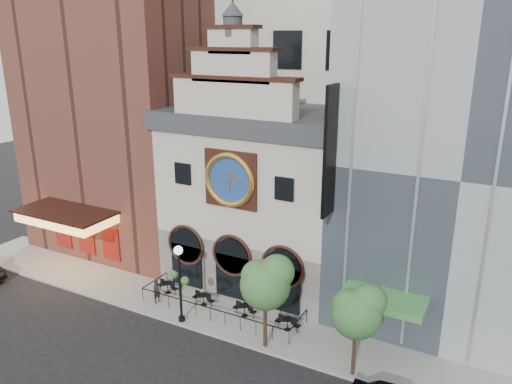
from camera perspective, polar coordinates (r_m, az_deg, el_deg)
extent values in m
plane|color=black|center=(31.12, -6.47, -15.70)|extent=(120.00, 120.00, 0.00)
cube|color=gray|center=(32.84, -3.96, -13.53)|extent=(44.00, 5.00, 0.15)
cube|color=#605E5B|center=(36.12, 0.59, -6.75)|extent=(12.00, 8.00, 4.00)
cube|color=beige|center=(34.23, 0.61, 1.67)|extent=(12.00, 8.00, 7.00)
cube|color=#2D3035|center=(33.35, 0.64, 8.47)|extent=(12.60, 8.60, 1.20)
cube|color=black|center=(30.56, -2.89, 1.46)|extent=(3.60, 0.25, 3.60)
cylinder|color=navy|center=(30.44, -3.03, 1.39)|extent=(3.10, 0.12, 3.10)
torus|color=gold|center=(30.38, -3.11, 1.35)|extent=(3.46, 0.36, 3.46)
cylinder|color=#2D3035|center=(29.79, -2.67, 18.38)|extent=(1.10, 1.10, 1.10)
cone|color=#2D3035|center=(29.82, -2.70, 20.20)|extent=(1.30, 1.30, 0.80)
cube|color=#583025|center=(42.26, -14.22, 11.08)|extent=(14.00, 12.00, 25.00)
cube|color=#FFBF59|center=(38.79, -20.85, -2.71)|extent=(7.00, 3.40, 0.70)
cube|color=black|center=(38.64, -20.92, -2.08)|extent=(7.40, 3.80, 0.15)
cube|color=maroon|center=(40.56, -18.79, -4.94)|extent=(5.60, 0.15, 2.60)
cube|color=gray|center=(32.08, 23.55, 3.73)|extent=(14.00, 12.00, 20.00)
cube|color=#3E8942|center=(28.08, 14.27, -11.90)|extent=(4.50, 2.40, 0.35)
cube|color=black|center=(26.37, 8.44, 4.54)|extent=(0.18, 1.60, 7.00)
cylinder|color=black|center=(34.96, -10.08, -10.21)|extent=(0.68, 0.68, 0.03)
cylinder|color=black|center=(35.13, -10.05, -10.74)|extent=(0.06, 0.06, 0.72)
cylinder|color=black|center=(33.19, -6.05, -11.61)|extent=(0.68, 0.68, 0.03)
cylinder|color=black|center=(33.37, -6.03, -12.17)|extent=(0.06, 0.06, 0.72)
cylinder|color=black|center=(31.86, -1.32, -12.84)|extent=(0.68, 0.68, 0.03)
cylinder|color=black|center=(32.05, -1.32, -13.41)|extent=(0.06, 0.06, 0.72)
cylinder|color=black|center=(30.59, 3.63, -14.28)|extent=(0.68, 0.68, 0.03)
cylinder|color=black|center=(30.78, 3.61, -14.87)|extent=(0.06, 0.06, 0.72)
imported|color=black|center=(33.96, -11.26, -11.01)|extent=(0.51, 0.66, 1.63)
cylinder|color=black|center=(30.97, -8.66, -10.76)|extent=(0.16, 0.16, 4.55)
cylinder|color=black|center=(32.03, -8.48, -14.13)|extent=(0.40, 0.40, 0.27)
sphere|color=white|center=(29.90, -8.87, -6.60)|extent=(0.55, 0.55, 0.55)
sphere|color=#295B24|center=(31.07, -9.30, -9.28)|extent=(0.51, 0.51, 0.51)
sphere|color=#295B24|center=(30.26, -8.12, -9.99)|extent=(0.51, 0.51, 0.51)
cylinder|color=#382619|center=(28.76, 1.05, -14.71)|extent=(0.21, 0.21, 3.01)
sphere|color=#2F6227|center=(27.58, 1.08, -10.55)|extent=(2.79, 2.79, 2.79)
sphere|color=#2F6227|center=(27.28, 2.42, -9.12)|extent=(1.93, 1.93, 1.93)
sphere|color=#2F6227|center=(27.33, 0.07, -9.55)|extent=(1.72, 1.72, 1.72)
cylinder|color=#382619|center=(27.24, 11.12, -17.42)|extent=(0.20, 0.20, 2.77)
sphere|color=#275E25|center=(26.07, 11.40, -13.49)|extent=(2.57, 2.57, 2.57)
sphere|color=#275E25|center=(25.87, 12.76, -12.07)|extent=(1.78, 1.78, 1.78)
sphere|color=#275E25|center=(25.75, 10.48, -12.57)|extent=(1.58, 1.58, 1.58)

